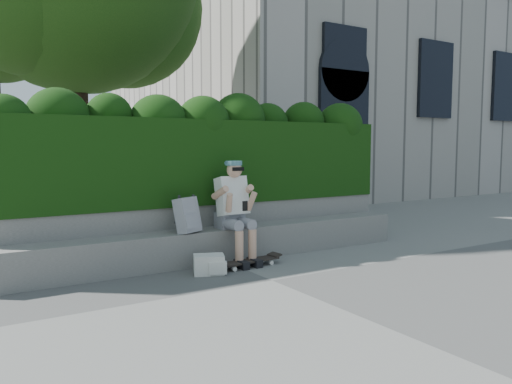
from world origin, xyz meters
TOP-DOWN VIEW (x-y plane):
  - ground at (0.00, 0.00)m, footprint 80.00×80.00m
  - bench_ledge at (0.00, 1.25)m, footprint 6.00×0.45m
  - planter_wall at (0.00, 1.73)m, footprint 6.00×0.50m
  - hedge at (0.00, 1.95)m, footprint 6.00×1.00m
  - person at (0.09, 1.07)m, footprint 0.40×0.76m
  - skateboard at (0.12, 0.71)m, footprint 0.86×0.27m
  - backpack_plaid at (-0.56, 1.15)m, footprint 0.36×0.29m
  - backpack_ground at (-0.50, 0.66)m, footprint 0.44×0.38m

SIDE VIEW (x-z plane):
  - ground at x=0.00m, z-range 0.00..0.00m
  - skateboard at x=0.12m, z-range 0.03..0.12m
  - backpack_ground at x=-0.50m, z-range 0.00..0.24m
  - bench_ledge at x=0.00m, z-range 0.00..0.45m
  - planter_wall at x=0.00m, z-range 0.00..0.75m
  - backpack_plaid at x=-0.56m, z-range 0.45..0.91m
  - person at x=0.09m, z-range 0.06..1.44m
  - hedge at x=0.00m, z-range 0.75..1.95m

